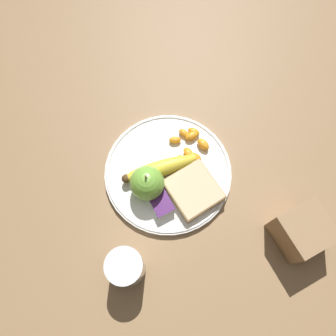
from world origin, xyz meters
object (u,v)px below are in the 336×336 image
Objects in this scene: banana at (159,169)px; jam_packet at (162,204)px; bread_slice at (193,190)px; plate at (168,172)px; apple at (147,183)px; fork at (156,174)px; juice_glass at (126,267)px; condiment_caddy at (302,231)px.

banana is 0.07m from jam_packet.
banana is 1.53× the size of bread_slice.
plate is at bearing 64.67° from banana.
apple reaches higher than fork.
plate is 0.08m from jam_packet.
apple is 0.05m from jam_packet.
juice_glass is 0.14m from jam_packet.
apple reaches higher than bread_slice.
banana is 0.96× the size of fork.
apple is 1.68× the size of jam_packet.
bread_slice is at bearing 30.41° from banana.
jam_packet is 0.27m from condiment_caddy.
bread_slice is at bearing 55.29° from fork.
juice_glass reaches higher than condiment_caddy.
apple is 0.91× the size of condiment_caddy.
apple reaches higher than banana.
jam_packet is (-0.08, 0.11, -0.02)m from juice_glass.
banana is 0.02m from fork.
condiment_caddy reaches higher than fork.
condiment_caddy is at bearing 36.87° from banana.
juice_glass is at bearing -44.00° from banana.
jam_packet is at bearing -37.26° from plate.
apple is 0.48× the size of banana.
fork is at bearing 125.82° from apple.
banana reaches higher than bread_slice.
apple is (-0.12, 0.10, 0.01)m from juice_glass.
apple is 0.46× the size of fork.
apple reaches higher than jam_packet.
condiment_caddy reaches higher than plate.
plate is 0.07m from apple.
fork is at bearing -143.98° from bread_slice.
apple reaches higher than plate.
juice_glass is 0.20m from fork.
bread_slice is at bearing 112.34° from juice_glass.
plate is at bearing 104.71° from apple.
condiment_caddy is at bearing 44.89° from apple.
banana is 0.30m from condiment_caddy.
bread_slice is 1.23× the size of condiment_caddy.
bread_slice is (0.07, 0.04, -0.01)m from banana.
fork is (-0.01, -0.03, 0.01)m from plate.
plate is 3.16× the size of juice_glass.
apple reaches higher than juice_glass.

